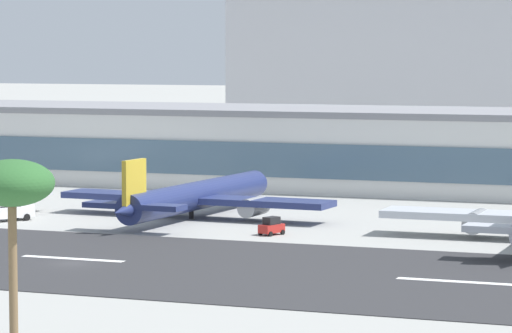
{
  "coord_description": "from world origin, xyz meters",
  "views": [
    {
      "loc": [
        69.45,
        -128.51,
        22.22
      ],
      "look_at": [
        1.72,
        49.32,
        6.45
      ],
      "focal_mm": 98.53,
      "sensor_mm": 36.0,
      "label": 1
    }
  ],
  "objects_px": {
    "service_fuel_truck_0": "(2,206)",
    "terminal_building": "(319,147)",
    "airliner_gold_tail_gate_1": "(192,197)",
    "service_baggage_tug_1": "(271,226)",
    "distant_hotel_block": "(512,73)",
    "palm_tree_2": "(12,186)"
  },
  "relations": [
    {
      "from": "service_fuel_truck_0",
      "to": "terminal_building",
      "type": "bearing_deg",
      "value": 8.28
    },
    {
      "from": "airliner_gold_tail_gate_1",
      "to": "service_baggage_tug_1",
      "type": "height_order",
      "value": "airliner_gold_tail_gate_1"
    },
    {
      "from": "distant_hotel_block",
      "to": "palm_tree_2",
      "type": "relative_size",
      "value": 8.95
    },
    {
      "from": "distant_hotel_block",
      "to": "service_fuel_truck_0",
      "type": "relative_size",
      "value": 14.9
    },
    {
      "from": "airliner_gold_tail_gate_1",
      "to": "service_baggage_tug_1",
      "type": "bearing_deg",
      "value": -123.84
    },
    {
      "from": "distant_hotel_block",
      "to": "airliner_gold_tail_gate_1",
      "type": "distance_m",
      "value": 149.29
    },
    {
      "from": "airliner_gold_tail_gate_1",
      "to": "service_baggage_tug_1",
      "type": "relative_size",
      "value": 12.08
    },
    {
      "from": "service_fuel_truck_0",
      "to": "service_baggage_tug_1",
      "type": "relative_size",
      "value": 2.43
    },
    {
      "from": "distant_hotel_block",
      "to": "airliner_gold_tail_gate_1",
      "type": "height_order",
      "value": "distant_hotel_block"
    },
    {
      "from": "distant_hotel_block",
      "to": "palm_tree_2",
      "type": "distance_m",
      "value": 229.79
    },
    {
      "from": "palm_tree_2",
      "to": "distant_hotel_block",
      "type": "bearing_deg",
      "value": 91.68
    },
    {
      "from": "distant_hotel_block",
      "to": "service_fuel_truck_0",
      "type": "height_order",
      "value": "distant_hotel_block"
    },
    {
      "from": "terminal_building",
      "to": "palm_tree_2",
      "type": "xyz_separation_m",
      "value": [
        19.63,
        -129.93,
        6.05
      ]
    },
    {
      "from": "airliner_gold_tail_gate_1",
      "to": "terminal_building",
      "type": "bearing_deg",
      "value": 0.97
    },
    {
      "from": "service_baggage_tug_1",
      "to": "palm_tree_2",
      "type": "distance_m",
      "value": 71.28
    },
    {
      "from": "service_fuel_truck_0",
      "to": "airliner_gold_tail_gate_1",
      "type": "bearing_deg",
      "value": -32.3
    },
    {
      "from": "service_fuel_truck_0",
      "to": "palm_tree_2",
      "type": "distance_m",
      "value": 83.17
    },
    {
      "from": "palm_tree_2",
      "to": "service_fuel_truck_0",
      "type": "bearing_deg",
      "value": 121.7
    },
    {
      "from": "palm_tree_2",
      "to": "terminal_building",
      "type": "bearing_deg",
      "value": 98.59
    },
    {
      "from": "distant_hotel_block",
      "to": "airliner_gold_tail_gate_1",
      "type": "relative_size",
      "value": 3.0
    },
    {
      "from": "service_fuel_truck_0",
      "to": "service_baggage_tug_1",
      "type": "distance_m",
      "value": 37.47
    },
    {
      "from": "distant_hotel_block",
      "to": "palm_tree_2",
      "type": "height_order",
      "value": "distant_hotel_block"
    }
  ]
}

